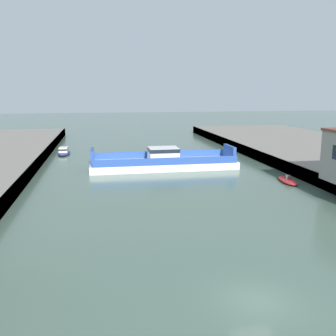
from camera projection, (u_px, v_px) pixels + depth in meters
The scene contains 4 objects.
ground_plane at pixel (257, 302), 22.09m from camera, with size 400.00×400.00×0.00m, color #4C6656.
chain_ferry at pixel (163, 162), 60.16m from camera, with size 22.85×6.99×3.30m.
moored_boat_near_right at pixel (288, 180), 50.89m from camera, with size 2.37×5.36×0.98m.
moored_boat_mid_left at pixel (64, 152), 73.36m from camera, with size 2.38×7.10×1.40m.
Camera 1 is at (-8.58, -18.92, 11.93)m, focal length 40.99 mm.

